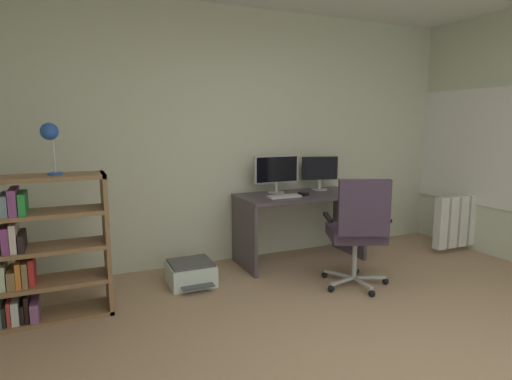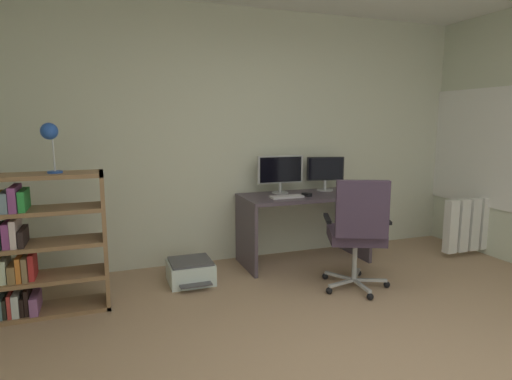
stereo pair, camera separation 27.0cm
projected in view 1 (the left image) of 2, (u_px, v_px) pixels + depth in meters
The scene contains 13 objects.
wall_back at pixel (237, 137), 4.60m from camera, with size 5.28×0.10×2.67m, color beige.
window_pane at pixel (477, 147), 4.90m from camera, with size 0.01×1.58×1.24m, color white.
window_frame at pixel (477, 147), 4.90m from camera, with size 0.02×1.66×1.32m, color white.
desk at pixel (300, 213), 4.58m from camera, with size 1.34×0.64×0.74m.
monitor_main at pixel (276, 171), 4.57m from camera, with size 0.51×0.18×0.40m.
monitor_secondary at pixel (320, 170), 4.79m from camera, with size 0.41×0.18×0.38m.
keyboard at pixel (284, 196), 4.35m from camera, with size 0.34×0.13×0.02m, color silver.
computer_mouse at pixel (304, 194), 4.45m from camera, with size 0.06×0.10×0.03m, color black.
office_chair at pixel (358, 227), 3.79m from camera, with size 0.64×0.67×1.03m.
bookshelf at pixel (34, 252), 3.19m from camera, with size 0.86×0.33×1.11m.
desk_lamp at pixel (50, 136), 3.12m from camera, with size 0.14×0.13×0.38m.
printer at pixel (191, 273), 3.97m from camera, with size 0.41×0.47×0.22m.
radiator at pixel (466, 220), 5.00m from camera, with size 0.91×0.10×0.59m.
Camera 1 is at (-1.69, -1.53, 1.51)m, focal length 29.86 mm.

